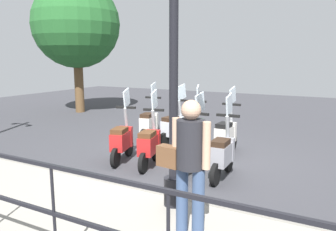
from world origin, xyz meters
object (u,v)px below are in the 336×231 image
(scooter_near_1, at_px, (191,149))
(scooter_near_3, at_px, (122,140))
(scooter_near_2, at_px, (150,144))
(scooter_far_1, at_px, (196,130))
(scooter_near_0, at_px, (223,153))
(tree_large, at_px, (76,25))
(pedestrian_with_bag, at_px, (189,158))
(lamp_post_near, at_px, (174,70))
(scooter_far_0, at_px, (226,134))
(scooter_far_2, at_px, (174,127))
(scooter_far_3, at_px, (149,123))

(scooter_near_1, distance_m, scooter_near_3, 1.60)
(scooter_near_2, relative_size, scooter_far_1, 1.00)
(scooter_near_0, relative_size, scooter_near_1, 1.00)
(tree_large, relative_size, scooter_near_3, 3.38)
(scooter_near_0, bearing_deg, scooter_far_1, 35.58)
(pedestrian_with_bag, distance_m, scooter_near_2, 3.01)
(lamp_post_near, distance_m, scooter_far_0, 3.55)
(pedestrian_with_bag, height_order, tree_large, tree_large)
(pedestrian_with_bag, distance_m, scooter_near_1, 2.54)
(scooter_near_0, distance_m, scooter_near_1, 0.61)
(lamp_post_near, distance_m, scooter_far_2, 4.02)
(scooter_far_0, bearing_deg, scooter_near_0, -160.64)
(scooter_far_0, relative_size, scooter_far_2, 1.00)
(scooter_near_1, relative_size, scooter_far_2, 1.00)
(scooter_near_0, distance_m, scooter_near_2, 1.52)
(tree_large, distance_m, scooter_far_3, 6.40)
(scooter_far_2, bearing_deg, scooter_near_1, -134.99)
(tree_large, xyz_separation_m, scooter_far_1, (-2.90, -6.40, -2.99))
(lamp_post_near, height_order, scooter_far_2, lamp_post_near)
(scooter_far_2, bearing_deg, pedestrian_with_bag, -141.85)
(pedestrian_with_bag, xyz_separation_m, scooter_far_1, (3.90, 1.58, -0.60))
(pedestrian_with_bag, xyz_separation_m, scooter_far_0, (3.81, 0.79, -0.60))
(pedestrian_with_bag, distance_m, scooter_near_3, 3.49)
(scooter_near_2, relative_size, scooter_far_0, 1.00)
(scooter_far_2, bearing_deg, tree_large, 72.66)
(pedestrian_with_bag, relative_size, scooter_far_3, 1.03)
(scooter_near_1, height_order, scooter_far_2, same)
(scooter_near_1, height_order, scooter_near_3, same)
(scooter_near_1, height_order, scooter_near_2, same)
(scooter_near_2, relative_size, scooter_far_2, 1.00)
(scooter_far_3, bearing_deg, scooter_near_0, -133.01)
(scooter_far_2, relative_size, scooter_far_3, 1.00)
(tree_large, distance_m, scooter_near_0, 9.31)
(pedestrian_with_bag, xyz_separation_m, scooter_near_2, (2.26, 1.89, -0.60))
(scooter_far_0, bearing_deg, scooter_near_3, 134.42)
(lamp_post_near, xyz_separation_m, tree_large, (6.17, 7.46, 1.44))
(scooter_near_3, distance_m, scooter_far_2, 1.71)
(lamp_post_near, distance_m, scooter_near_2, 2.64)
(scooter_near_2, height_order, scooter_near_3, same)
(scooter_near_2, xyz_separation_m, scooter_far_1, (1.64, -0.31, 0.00))
(scooter_near_0, xyz_separation_m, scooter_near_2, (-0.06, 1.52, 0.00))
(pedestrian_with_bag, bearing_deg, scooter_near_3, 57.29)
(scooter_far_1, bearing_deg, scooter_far_2, 68.93)
(pedestrian_with_bag, distance_m, scooter_far_3, 5.12)
(scooter_far_1, height_order, scooter_far_3, same)
(scooter_near_1, xyz_separation_m, scooter_far_3, (1.83, 2.03, 0.00))
(tree_large, bearing_deg, scooter_near_1, -122.96)
(scooter_near_0, bearing_deg, scooter_near_1, 93.85)
(tree_large, xyz_separation_m, scooter_near_2, (-4.54, -6.08, -2.99))
(scooter_far_2, bearing_deg, scooter_near_0, -122.53)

